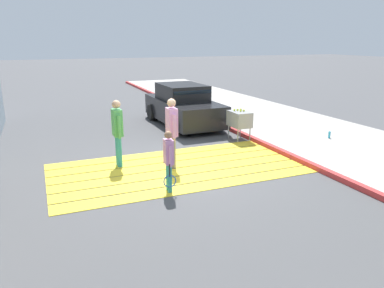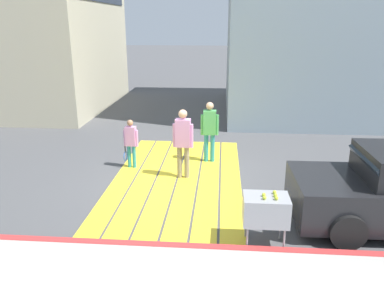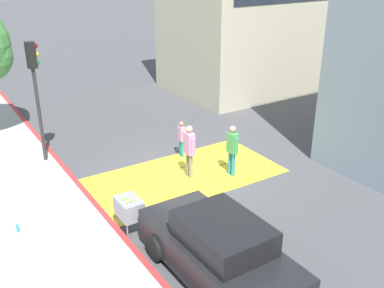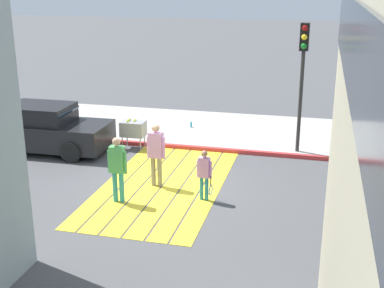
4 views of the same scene
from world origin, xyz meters
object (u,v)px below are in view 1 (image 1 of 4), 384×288
(tennis_ball_cart, at_px, (240,119))
(pedestrian_adult_lead, at_px, (117,128))
(water_bottle, at_px, (329,135))
(pedestrian_child_with_racket, at_px, (169,158))
(car_parked_near_curb, at_px, (183,106))
(pedestrian_adult_trailing, at_px, (172,128))

(tennis_ball_cart, height_order, pedestrian_adult_lead, pedestrian_adult_lead)
(water_bottle, xyz_separation_m, pedestrian_child_with_racket, (6.19, 1.91, 0.54))
(car_parked_near_curb, bearing_deg, pedestrian_child_with_racket, 66.03)
(car_parked_near_curb, distance_m, water_bottle, 5.46)
(tennis_ball_cart, xyz_separation_m, water_bottle, (-2.59, 1.36, -0.47))
(pedestrian_child_with_racket, bearing_deg, car_parked_near_curb, -113.97)
(car_parked_near_curb, xyz_separation_m, pedestrian_adult_lead, (3.35, 3.95, 0.29))
(tennis_ball_cart, bearing_deg, water_bottle, 152.21)
(water_bottle, relative_size, pedestrian_adult_lead, 0.13)
(car_parked_near_curb, height_order, pedestrian_adult_lead, pedestrian_adult_lead)
(pedestrian_child_with_racket, bearing_deg, water_bottle, -162.84)
(car_parked_near_curb, relative_size, pedestrian_adult_trailing, 2.39)
(tennis_ball_cart, bearing_deg, pedestrian_adult_trailing, 30.71)
(pedestrian_adult_trailing, bearing_deg, tennis_ball_cart, -149.29)
(pedestrian_adult_trailing, bearing_deg, water_bottle, -175.77)
(pedestrian_adult_lead, relative_size, pedestrian_adult_trailing, 0.97)
(car_parked_near_curb, distance_m, pedestrian_adult_trailing, 5.04)
(car_parked_near_curb, distance_m, pedestrian_adult_lead, 5.19)
(tennis_ball_cart, xyz_separation_m, pedestrian_adult_lead, (4.25, 1.15, 0.32))
(car_parked_near_curb, bearing_deg, tennis_ball_cart, 107.82)
(water_bottle, height_order, pedestrian_child_with_racket, pedestrian_child_with_racket)
(pedestrian_adult_lead, bearing_deg, pedestrian_child_with_racket, 107.03)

